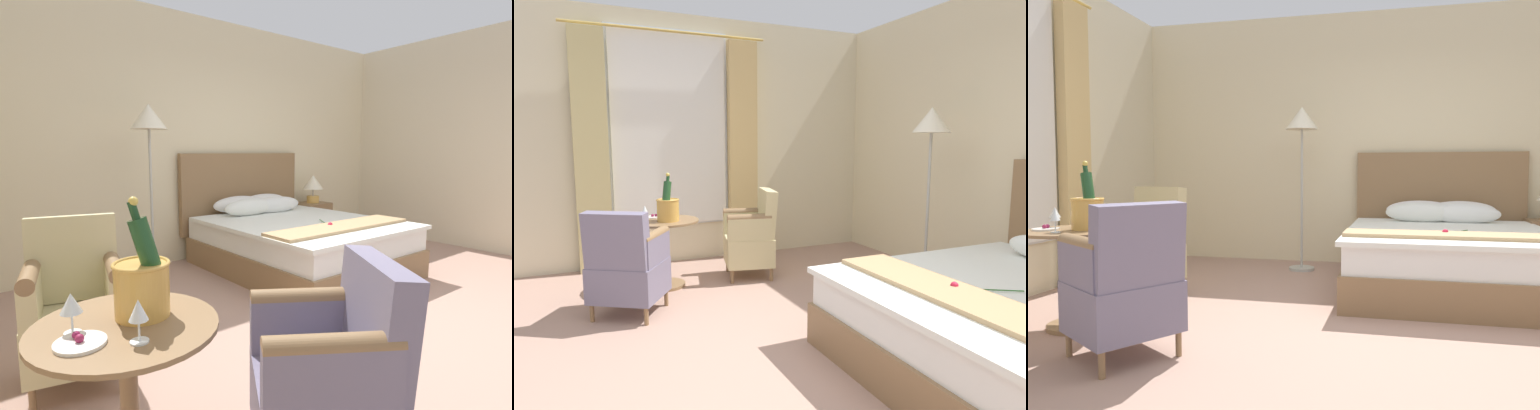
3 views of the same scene
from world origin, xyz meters
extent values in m
plane|color=tan|center=(0.00, 0.00, 0.00)|extent=(7.58, 7.58, 0.00)
cube|color=beige|center=(-3.10, 0.00, 1.46)|extent=(0.12, 5.36, 2.92)
cube|color=white|center=(-3.02, 0.00, 1.60)|extent=(0.02, 1.40, 2.28)
cube|color=white|center=(-2.99, 0.00, 1.60)|extent=(0.02, 1.33, 2.24)
cube|color=tan|center=(-2.94, 0.88, 1.33)|extent=(0.10, 0.36, 2.66)
cube|color=#C8B87B|center=(-2.94, -0.88, 1.33)|extent=(0.10, 0.36, 2.66)
cylinder|color=tan|center=(-2.92, 0.00, 2.69)|extent=(0.03, 2.30, 0.03)
cube|color=olive|center=(0.49, 1.45, 0.15)|extent=(1.73, 2.13, 0.30)
cube|color=white|center=(0.49, 1.45, 0.41)|extent=(1.68, 2.06, 0.22)
cube|color=white|center=(0.49, 1.39, 0.54)|extent=(1.77, 2.00, 0.04)
cube|color=tan|center=(0.49, 0.87, 0.58)|extent=(1.73, 0.38, 0.03)
cylinder|color=#2D6628|center=(0.54, 1.13, 0.57)|extent=(0.22, 0.35, 0.01)
sphere|color=#DB2342|center=(0.44, 0.96, 0.59)|extent=(0.05, 0.05, 0.05)
ellipsoid|color=#33702D|center=(0.54, 0.91, 0.58)|extent=(0.02, 0.05, 0.01)
cube|color=white|center=(0.51, 1.02, 0.57)|extent=(0.11, 0.13, 0.00)
cylinder|color=#B0B1AA|center=(-0.98, 2.07, 0.01)|extent=(0.28, 0.28, 0.03)
cylinder|color=#B0B1AA|center=(-0.98, 2.07, 0.79)|extent=(0.03, 0.03, 1.51)
cone|color=#EFE5C6|center=(-0.98, 2.07, 1.66)|extent=(0.36, 0.36, 0.24)
cylinder|color=olive|center=(-2.10, -0.29, 0.01)|extent=(0.40, 0.40, 0.03)
cylinder|color=olive|center=(-2.10, -0.29, 0.33)|extent=(0.07, 0.07, 0.66)
cylinder|color=olive|center=(-2.10, -0.29, 0.67)|extent=(0.70, 0.70, 0.02)
cylinder|color=gold|center=(-2.02, -0.26, 0.79)|extent=(0.21, 0.21, 0.21)
torus|color=gold|center=(-2.02, -0.26, 0.89)|extent=(0.22, 0.22, 0.02)
cylinder|color=white|center=(-2.02, -0.26, 0.87)|extent=(0.19, 0.19, 0.03)
cylinder|color=#1E4723|center=(-2.00, -0.28, 0.94)|extent=(0.14, 0.12, 0.29)
cylinder|color=#193D1E|center=(-2.04, -0.25, 1.10)|extent=(0.05, 0.04, 0.08)
sphere|color=gold|center=(-2.04, -0.25, 1.14)|extent=(0.04, 0.04, 0.04)
cylinder|color=white|center=(-2.28, -0.26, 0.69)|extent=(0.06, 0.06, 0.01)
cylinder|color=white|center=(-2.28, -0.26, 0.72)|extent=(0.01, 0.01, 0.07)
cone|color=white|center=(-2.28, -0.26, 0.80)|extent=(0.08, 0.08, 0.07)
cylinder|color=white|center=(-2.12, -0.47, 0.69)|extent=(0.07, 0.07, 0.01)
cylinder|color=white|center=(-2.12, -0.47, 0.72)|extent=(0.01, 0.01, 0.07)
cone|color=white|center=(-2.12, -0.47, 0.80)|extent=(0.07, 0.07, 0.07)
cylinder|color=white|center=(-2.28, -0.36, 0.69)|extent=(0.17, 0.17, 0.01)
sphere|color=maroon|center=(-2.28, -0.37, 0.71)|extent=(0.03, 0.03, 0.03)
sphere|color=maroon|center=(-2.29, -0.33, 0.71)|extent=(0.03, 0.03, 0.03)
cylinder|color=olive|center=(-2.34, 0.46, 0.07)|extent=(0.04, 0.04, 0.14)
cylinder|color=olive|center=(-1.91, 0.36, 0.07)|extent=(0.04, 0.04, 0.14)
cylinder|color=olive|center=(-2.24, 0.86, 0.07)|extent=(0.04, 0.04, 0.14)
cylinder|color=olive|center=(-1.81, 0.76, 0.07)|extent=(0.04, 0.04, 0.14)
cube|color=#CABE88|center=(-2.08, 0.61, 0.29)|extent=(0.62, 0.60, 0.30)
cube|color=#CABE88|center=(-2.03, 0.80, 0.69)|extent=(0.52, 0.27, 0.51)
cube|color=#CABE88|center=(-2.29, 0.64, 0.56)|extent=(0.19, 0.46, 0.23)
cylinder|color=olive|center=(-2.29, 0.64, 0.68)|extent=(0.19, 0.46, 0.09)
cube|color=#CABE88|center=(-1.87, 0.54, 0.56)|extent=(0.19, 0.46, 0.23)
cylinder|color=olive|center=(-1.87, 0.54, 0.68)|extent=(0.19, 0.46, 0.09)
cylinder|color=olive|center=(-1.55, -0.40, 0.08)|extent=(0.04, 0.04, 0.15)
cylinder|color=olive|center=(-1.79, -0.79, 0.08)|extent=(0.04, 0.04, 0.15)
cylinder|color=olive|center=(-1.17, -0.64, 0.08)|extent=(0.04, 0.04, 0.15)
cylinder|color=olive|center=(-1.42, -1.03, 0.08)|extent=(0.04, 0.04, 0.15)
cube|color=slate|center=(-1.48, -0.71, 0.30)|extent=(0.73, 0.74, 0.30)
cube|color=slate|center=(-1.31, -0.83, 0.68)|extent=(0.41, 0.52, 0.47)
cube|color=slate|center=(-1.38, -0.52, 0.56)|extent=(0.45, 0.33, 0.23)
cylinder|color=olive|center=(-1.38, -0.52, 0.68)|extent=(0.45, 0.33, 0.09)
cube|color=slate|center=(-1.62, -0.89, 0.56)|extent=(0.45, 0.33, 0.23)
cylinder|color=olive|center=(-1.62, -0.89, 0.68)|extent=(0.45, 0.33, 0.09)
camera|label=1|loc=(-2.59, -1.72, 1.33)|focal=28.00mm
camera|label=2|loc=(2.41, -1.18, 1.47)|focal=32.00mm
camera|label=3|loc=(0.09, -3.28, 1.08)|focal=35.00mm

